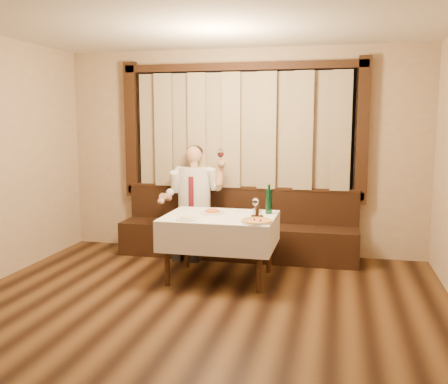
% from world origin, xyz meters
% --- Properties ---
extents(room, '(5.01, 6.01, 2.81)m').
position_xyz_m(room, '(-0.00, 0.97, 1.50)').
color(room, black).
rests_on(room, ground).
extents(banquette, '(3.20, 0.61, 0.94)m').
position_xyz_m(banquette, '(0.00, 2.72, 0.31)').
color(banquette, black).
rests_on(banquette, ground).
extents(dining_table, '(1.27, 0.97, 0.76)m').
position_xyz_m(dining_table, '(0.00, 1.70, 0.65)').
color(dining_table, black).
rests_on(dining_table, ground).
extents(pizza, '(0.35, 0.35, 0.04)m').
position_xyz_m(pizza, '(0.48, 1.40, 0.77)').
color(pizza, white).
rests_on(pizza, dining_table).
extents(pasta_red, '(0.29, 0.29, 0.10)m').
position_xyz_m(pasta_red, '(-0.12, 1.80, 0.80)').
color(pasta_red, white).
rests_on(pasta_red, dining_table).
extents(pasta_cream, '(0.24, 0.24, 0.08)m').
position_xyz_m(pasta_cream, '(-0.30, 1.38, 0.79)').
color(pasta_cream, white).
rests_on(pasta_cream, dining_table).
extents(green_bottle, '(0.08, 0.08, 0.36)m').
position_xyz_m(green_bottle, '(0.53, 1.94, 0.91)').
color(green_bottle, '#104E2D').
rests_on(green_bottle, dining_table).
extents(table_wine_glass, '(0.08, 0.08, 0.21)m').
position_xyz_m(table_wine_glass, '(0.40, 1.77, 0.91)').
color(table_wine_glass, white).
rests_on(table_wine_glass, dining_table).
extents(cruet_caddy, '(0.14, 0.10, 0.13)m').
position_xyz_m(cruet_caddy, '(0.45, 1.60, 0.80)').
color(cruet_caddy, black).
rests_on(cruet_caddy, dining_table).
extents(seated_man, '(0.85, 0.63, 1.50)m').
position_xyz_m(seated_man, '(-0.60, 2.63, 0.86)').
color(seated_man, black).
rests_on(seated_man, ground).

